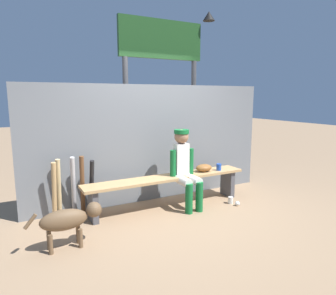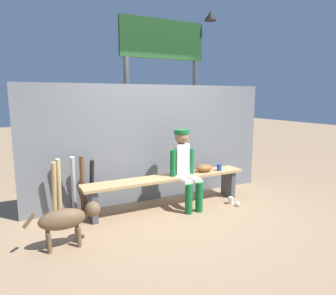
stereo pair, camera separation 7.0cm
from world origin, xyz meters
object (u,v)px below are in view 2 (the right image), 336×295
at_px(dugout_bench, 168,183).
at_px(player_seated, 185,165).
at_px(bat_aluminum_silver, 73,186).
at_px(bat_aluminum_black, 92,186).
at_px(dog, 68,219).
at_px(bat_wood_tan, 54,191).
at_px(baseball, 238,204).
at_px(baseball_glove, 204,168).
at_px(cup_on_ground, 231,200).
at_px(bat_wood_dark, 82,185).
at_px(bat_wood_natural, 59,188).
at_px(scoreboard, 166,64).
at_px(cup_on_bench, 219,167).

relative_size(dugout_bench, player_seated, 2.19).
xyz_separation_m(dugout_bench, bat_aluminum_silver, (-1.36, 0.31, 0.06)).
xyz_separation_m(bat_aluminum_black, dog, (-0.49, -0.92, -0.07)).
height_order(bat_wood_tan, baseball, bat_wood_tan).
height_order(baseball_glove, cup_on_ground, baseball_glove).
xyz_separation_m(dugout_bench, bat_wood_dark, (-1.23, 0.29, 0.06)).
relative_size(player_seated, baseball, 16.21).
xyz_separation_m(baseball_glove, bat_wood_natural, (-2.21, 0.36, -0.12)).
distance_m(dugout_bench, bat_aluminum_black, 1.14).
bearing_deg(scoreboard, cup_on_ground, -79.43).
xyz_separation_m(bat_wood_dark, bat_wood_tan, (-0.38, -0.01, -0.03)).
xyz_separation_m(bat_aluminum_silver, baseball, (2.34, -0.79, -0.41)).
bearing_deg(bat_wood_dark, baseball, -19.03).
height_order(bat_wood_natural, bat_wood_tan, bat_wood_natural).
distance_m(baseball_glove, baseball, 0.77).
relative_size(dugout_bench, cup_on_ground, 23.90).
xyz_separation_m(player_seated, cup_on_bench, (0.69, 0.06, -0.12)).
height_order(bat_aluminum_silver, cup_on_bench, bat_aluminum_silver).
xyz_separation_m(player_seated, baseball, (0.75, -0.36, -0.62)).
bearing_deg(dog, player_seated, 15.16).
xyz_separation_m(bat_wood_tan, cup_on_ground, (2.57, -0.63, -0.36)).
height_order(bat_wood_tan, cup_on_bench, bat_wood_tan).
height_order(baseball, scoreboard, scoreboard).
relative_size(bat_wood_dark, bat_wood_tan, 1.06).
bearing_deg(bat_aluminum_silver, cup_on_bench, -9.13).
height_order(cup_on_ground, dog, dog).
bearing_deg(player_seated, baseball_glove, 14.95).
bearing_deg(bat_aluminum_silver, bat_wood_tan, -173.67).
height_order(bat_aluminum_silver, scoreboard, scoreboard).
distance_m(bat_wood_natural, cup_on_ground, 2.62).
height_order(baseball_glove, bat_aluminum_black, bat_aluminum_black).
xyz_separation_m(baseball_glove, bat_wood_dark, (-1.90, 0.29, -0.11)).
distance_m(player_seated, scoreboard, 2.23).
bearing_deg(scoreboard, cup_on_bench, -78.44).
xyz_separation_m(dugout_bench, dog, (-1.59, -0.61, -0.05)).
height_order(bat_wood_tan, scoreboard, scoreboard).
relative_size(baseball_glove, bat_wood_natural, 0.33).
bearing_deg(scoreboard, bat_wood_natural, -156.13).
height_order(bat_wood_dark, scoreboard, scoreboard).
xyz_separation_m(bat_aluminum_silver, cup_on_ground, (2.31, -0.66, -0.39)).
relative_size(dugout_bench, scoreboard, 0.78).
relative_size(dugout_bench, bat_aluminum_black, 3.26).
distance_m(cup_on_ground, dog, 2.57).
xyz_separation_m(bat_aluminum_black, baseball, (2.08, -0.79, -0.37)).
bearing_deg(scoreboard, baseball_glove, -88.99).
height_order(player_seated, bat_wood_dark, player_seated).
bearing_deg(bat_aluminum_black, bat_wood_tan, -176.32).
distance_m(bat_wood_natural, dog, 0.98).
bearing_deg(bat_wood_dark, bat_wood_tan, -179.19).
xyz_separation_m(baseball_glove, cup_on_ground, (0.29, -0.34, -0.49)).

